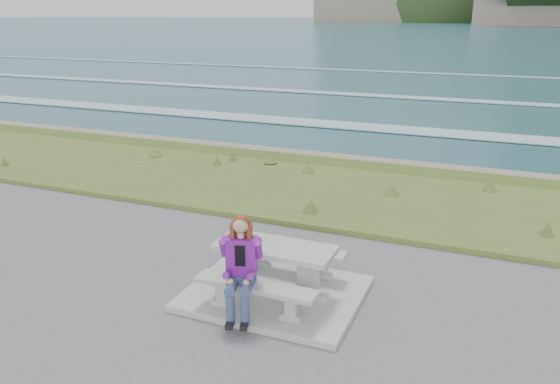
{
  "coord_description": "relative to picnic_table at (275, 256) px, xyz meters",
  "views": [
    {
      "loc": [
        2.95,
        -6.89,
        4.15
      ],
      "look_at": [
        -0.42,
        1.2,
        1.28
      ],
      "focal_mm": 35.0,
      "sensor_mm": 36.0,
      "label": 1
    }
  ],
  "objects": [
    {
      "name": "seated_woman",
      "position": [
        -0.17,
        -0.83,
        -0.05
      ],
      "size": [
        0.59,
        0.8,
        1.44
      ],
      "rotation": [
        0.0,
        0.0,
        0.3
      ],
      "color": "navy",
      "rests_on": "concrete_slab"
    },
    {
      "name": "grass_verge",
      "position": [
        -0.0,
        5.0,
        -0.68
      ],
      "size": [
        160.0,
        4.5,
        0.22
      ],
      "primitive_type": "cube",
      "color": "#40501E",
      "rests_on": "ground"
    },
    {
      "name": "bench_landward",
      "position": [
        0.0,
        -0.7,
        -0.23
      ],
      "size": [
        1.8,
        0.35,
        0.45
      ],
      "color": "#9B9B96",
      "rests_on": "concrete_slab"
    },
    {
      "name": "shore_drop",
      "position": [
        -0.0,
        7.9,
        -0.68
      ],
      "size": [
        160.0,
        0.8,
        2.2
      ],
      "primitive_type": "cube",
      "color": "#6B5E50",
      "rests_on": "ground"
    },
    {
      "name": "concrete_slab",
      "position": [
        -0.0,
        0.0,
        -0.63
      ],
      "size": [
        2.6,
        2.1,
        0.1
      ],
      "primitive_type": "cube",
      "color": "#9B9B96",
      "rests_on": "ground"
    },
    {
      "name": "picnic_table",
      "position": [
        0.0,
        0.0,
        0.0
      ],
      "size": [
        1.8,
        0.75,
        0.75
      ],
      "color": "#9B9B96",
      "rests_on": "concrete_slab"
    },
    {
      "name": "bench_seaward",
      "position": [
        0.0,
        0.7,
        -0.23
      ],
      "size": [
        1.8,
        0.35,
        0.45
      ],
      "color": "#9B9B96",
      "rests_on": "concrete_slab"
    },
    {
      "name": "ocean",
      "position": [
        -0.0,
        25.09,
        -2.42
      ],
      "size": [
        1600.0,
        1600.0,
        0.09
      ],
      "color": "#1E4A55",
      "rests_on": "ground"
    }
  ]
}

